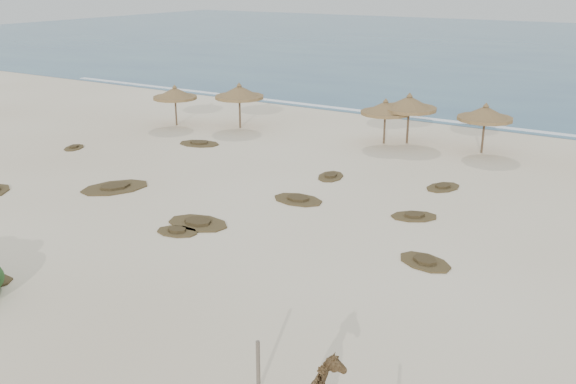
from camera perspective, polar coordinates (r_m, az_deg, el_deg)
name	(u,v)px	position (r m, az deg, el deg)	size (l,w,h in m)	color
ground	(197,269)	(21.36, -8.09, -6.84)	(160.00, 160.00, 0.00)	white
ocean	(575,50)	(90.97, 24.13, 11.46)	(200.00, 100.00, 0.01)	#275077
foam_line	(451,122)	(43.51, 14.29, 6.08)	(70.00, 0.60, 0.01)	white
palapa_0	(175,94)	(41.41, -10.02, 8.59)	(3.19, 3.19, 2.60)	brown
palapa_1	(239,93)	(40.18, -4.35, 8.79)	(3.36, 3.36, 2.84)	brown
palapa_2	(385,108)	(36.63, 8.66, 7.35)	(2.97, 2.97, 2.60)	brown
palapa_3	(409,104)	(36.88, 10.72, 7.69)	(3.83, 3.83, 2.91)	brown
palapa_4	(485,114)	(35.82, 17.13, 6.65)	(3.48, 3.48, 2.74)	brown
fence_post_near	(258,366)	(15.26, -2.67, -15.19)	(0.10, 0.10, 1.30)	#6D5F52
scrub_1	(115,187)	(29.96, -15.12, 0.42)	(3.21, 3.66, 0.16)	brown
scrub_2	(177,231)	(24.39, -9.83, -3.45)	(1.80, 1.34, 0.16)	brown
scrub_3	(298,199)	(27.38, 0.89, -0.65)	(2.31, 1.53, 0.16)	brown
scrub_4	(425,262)	(22.06, 12.07, -6.07)	(2.25, 1.82, 0.16)	brown
scrub_6	(199,143)	(36.85, -7.90, 4.31)	(2.66, 2.03, 0.16)	brown
scrub_7	(443,187)	(29.79, 13.61, 0.44)	(1.74, 2.13, 0.16)	brown
scrub_8	(74,147)	(37.55, -18.48, 3.78)	(1.44, 1.71, 0.16)	brown
scrub_9	(198,223)	(25.07, -8.01, -2.72)	(2.65, 1.83, 0.16)	brown
scrub_13	(331,176)	(30.58, 3.81, 1.42)	(1.52, 2.00, 0.16)	brown
scrub_14	(414,216)	(26.00, 11.15, -2.10)	(2.23, 2.03, 0.16)	brown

